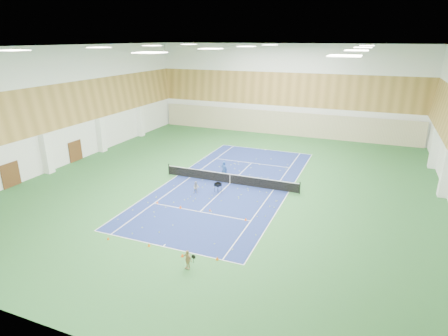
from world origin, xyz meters
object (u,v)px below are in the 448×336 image
(coach, at_px, (224,170))
(child_court, at_px, (196,187))
(tennis_net, at_px, (230,178))
(ball_cart, at_px, (218,188))
(child_apron, at_px, (187,259))

(coach, height_order, child_court, coach)
(child_court, bearing_deg, tennis_net, 42.03)
(child_court, bearing_deg, coach, 60.43)
(tennis_net, xyz_separation_m, coach, (-0.99, 1.01, 0.31))
(tennis_net, xyz_separation_m, child_court, (-1.87, -3.22, -0.02))
(coach, bearing_deg, ball_cart, 112.57)
(ball_cart, bearing_deg, tennis_net, 100.62)
(tennis_net, distance_m, child_apron, 13.66)
(coach, distance_m, child_apron, 14.87)
(child_apron, relative_size, ball_cart, 1.41)
(tennis_net, relative_size, child_court, 12.00)
(child_court, xyz_separation_m, child_apron, (4.44, -10.19, 0.07))
(child_court, bearing_deg, ball_cart, 11.97)
(ball_cart, bearing_deg, child_apron, -59.36)
(tennis_net, xyz_separation_m, child_apron, (2.57, -13.42, 0.05))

